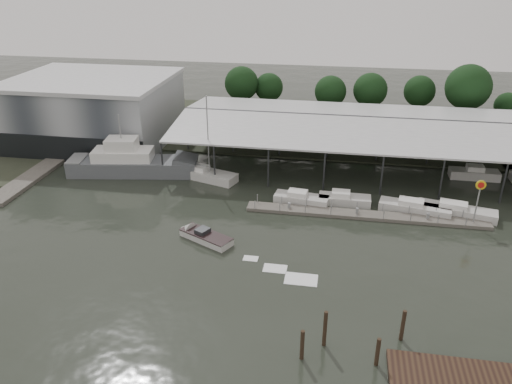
% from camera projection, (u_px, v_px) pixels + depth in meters
% --- Properties ---
extents(ground, '(200.00, 200.00, 0.00)m').
position_uv_depth(ground, '(221.00, 250.00, 51.91)').
color(ground, '#252A22').
rests_on(ground, ground).
extents(land_strip_far, '(140.00, 30.00, 0.30)m').
position_uv_depth(land_strip_far, '(275.00, 127.00, 89.32)').
color(land_strip_far, '#313629').
rests_on(land_strip_far, ground).
extents(land_strip_west, '(20.00, 40.00, 0.30)m').
position_uv_depth(land_strip_west, '(33.00, 136.00, 84.75)').
color(land_strip_west, '#313629').
rests_on(land_strip_west, ground).
extents(storage_warehouse, '(24.50, 20.50, 10.50)m').
position_uv_depth(storage_warehouse, '(94.00, 110.00, 80.65)').
color(storage_warehouse, '#979DA1').
rests_on(storage_warehouse, ground).
extents(covered_boat_shed, '(58.24, 24.00, 6.96)m').
position_uv_depth(covered_boat_shed, '(380.00, 122.00, 71.67)').
color(covered_boat_shed, silver).
rests_on(covered_boat_shed, ground).
extents(trawler_dock, '(3.00, 18.00, 0.50)m').
position_uv_depth(trawler_dock, '(33.00, 176.00, 68.89)').
color(trawler_dock, '#66625A').
rests_on(trawler_dock, ground).
extents(floating_dock, '(28.00, 2.00, 1.40)m').
position_uv_depth(floating_dock, '(365.00, 215.00, 58.44)').
color(floating_dock, '#66625A').
rests_on(floating_dock, ground).
extents(shell_fuel_sign, '(1.10, 0.18, 5.55)m').
position_uv_depth(shell_fuel_sign, '(479.00, 194.00, 55.01)').
color(shell_fuel_sign, gray).
rests_on(shell_fuel_sign, ground).
extents(grey_trawler, '(18.27, 6.95, 8.84)m').
position_uv_depth(grey_trawler, '(132.00, 163.00, 69.61)').
color(grey_trawler, '#555A5E').
rests_on(grey_trawler, ground).
extents(white_sailboat, '(8.90, 5.14, 11.90)m').
position_uv_depth(white_sailboat, '(206.00, 175.00, 68.25)').
color(white_sailboat, silver).
rests_on(white_sailboat, ground).
extents(speedboat_underway, '(16.45, 9.34, 2.00)m').
position_uv_depth(speedboat_underway, '(202.00, 235.00, 53.76)').
color(speedboat_underway, silver).
rests_on(speedboat_underway, ground).
extents(moored_cruiser_0, '(6.85, 3.00, 1.70)m').
position_uv_depth(moored_cruiser_0, '(301.00, 199.00, 61.48)').
color(moored_cruiser_0, silver).
rests_on(moored_cruiser_0, ground).
extents(moored_cruiser_1, '(6.34, 2.28, 1.70)m').
position_uv_depth(moored_cruiser_1, '(344.00, 199.00, 61.36)').
color(moored_cruiser_1, silver).
rests_on(moored_cruiser_1, ground).
extents(moored_cruiser_2, '(8.50, 3.75, 1.70)m').
position_uv_depth(moored_cruiser_2, '(414.00, 208.00, 59.26)').
color(moored_cruiser_2, silver).
rests_on(moored_cruiser_2, ground).
extents(moored_cruiser_3, '(9.10, 4.11, 1.70)m').
position_uv_depth(moored_cruiser_3, '(456.00, 210.00, 58.61)').
color(moored_cruiser_3, silver).
rests_on(moored_cruiser_3, ground).
extents(mooring_pilings, '(7.92, 9.98, 3.82)m').
position_uv_depth(mooring_pilings, '(359.00, 361.00, 36.10)').
color(mooring_pilings, '#35271A').
rests_on(mooring_pilings, ground).
extents(horizon_tree_line, '(69.43, 11.01, 11.49)m').
position_uv_depth(horizon_tree_line, '(405.00, 91.00, 88.33)').
color(horizon_tree_line, '#2F1F15').
rests_on(horizon_tree_line, ground).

